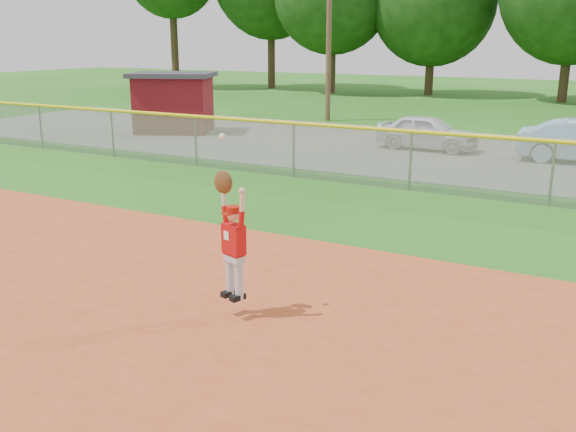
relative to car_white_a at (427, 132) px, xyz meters
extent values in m
plane|color=#236016|center=(1.44, -16.16, -0.62)|extent=(120.00, 120.00, 0.00)
cube|color=slate|center=(1.44, -0.16, -0.61)|extent=(44.00, 10.00, 0.03)
imported|color=silver|center=(0.00, 0.00, 0.00)|extent=(3.54, 1.59, 1.18)
cube|color=#550C11|center=(-10.32, -0.79, 0.50)|extent=(3.49, 3.13, 2.23)
cube|color=#333338|center=(-10.32, -0.79, 1.70)|extent=(3.96, 3.61, 0.18)
cube|color=gray|center=(1.44, -6.16, 0.13)|extent=(40.00, 0.03, 1.50)
cylinder|color=yellow|center=(1.44, -6.16, 0.88)|extent=(40.00, 0.10, 0.10)
cylinder|color=gray|center=(-11.90, -6.16, 0.13)|extent=(0.06, 0.06, 1.50)
cylinder|color=gray|center=(-8.56, -6.16, 0.13)|extent=(0.06, 0.06, 1.50)
cylinder|color=gray|center=(-5.23, -6.16, 0.13)|extent=(0.06, 0.06, 1.50)
cylinder|color=gray|center=(-1.90, -6.16, 0.13)|extent=(0.06, 0.06, 1.50)
cylinder|color=gray|center=(1.44, -6.16, 0.13)|extent=(0.06, 0.06, 1.50)
cylinder|color=gray|center=(4.77, -6.16, 0.13)|extent=(0.06, 0.06, 1.50)
cylinder|color=#4C3823|center=(-6.56, 5.84, 3.88)|extent=(0.24, 0.24, 9.00)
cylinder|color=#422D1C|center=(-25.81, 18.86, 2.31)|extent=(0.56, 0.56, 5.87)
cylinder|color=#422D1C|center=(-19.17, 22.25, 2.43)|extent=(0.56, 0.56, 6.10)
cylinder|color=#422D1C|center=(-13.19, 20.37, 1.59)|extent=(0.56, 0.56, 4.43)
cylinder|color=#422D1C|center=(-6.64, 22.02, 1.43)|extent=(0.56, 0.56, 4.11)
ellipsoid|color=#193F0F|center=(-6.64, 22.02, 5.45)|extent=(8.19, 8.19, 8.39)
cylinder|color=#422D1C|center=(1.97, 20.99, 1.70)|extent=(0.56, 0.56, 4.64)
cylinder|color=silver|center=(1.74, -14.72, -0.04)|extent=(0.15, 0.15, 0.54)
cylinder|color=silver|center=(1.93, -14.78, -0.04)|extent=(0.15, 0.15, 0.54)
cube|color=black|center=(1.73, -14.76, -0.27)|extent=(0.17, 0.24, 0.08)
cube|color=black|center=(1.92, -14.81, -0.27)|extent=(0.17, 0.24, 0.08)
cube|color=silver|center=(1.84, -14.75, 0.26)|extent=(0.31, 0.23, 0.11)
cube|color=maroon|center=(1.84, -14.75, 0.32)|extent=(0.33, 0.24, 0.04)
cube|color=#B10C0D|center=(1.84, -14.75, 0.53)|extent=(0.36, 0.26, 0.41)
cube|color=white|center=(1.77, -14.83, 0.58)|extent=(0.09, 0.04, 0.12)
sphere|color=beige|center=(1.84, -14.75, 0.88)|extent=(0.23, 0.23, 0.18)
cylinder|color=#961509|center=(1.84, -14.75, 0.93)|extent=(0.23, 0.23, 0.09)
cube|color=#961509|center=(1.81, -14.85, 0.89)|extent=(0.17, 0.14, 0.02)
cylinder|color=#B10C0D|center=(1.67, -14.70, 0.84)|extent=(0.12, 0.10, 0.22)
cylinder|color=beige|center=(1.65, -14.70, 1.07)|extent=(0.10, 0.09, 0.24)
ellipsoid|color=#4C2D14|center=(1.65, -14.70, 1.27)|extent=(0.30, 0.20, 0.32)
sphere|color=white|center=(1.65, -14.70, 1.87)|extent=(0.10, 0.10, 0.08)
cylinder|color=#B10C0D|center=(2.00, -14.81, 0.84)|extent=(0.12, 0.10, 0.22)
cylinder|color=beige|center=(2.02, -14.81, 1.07)|extent=(0.10, 0.09, 0.24)
sphere|color=beige|center=(2.02, -14.81, 1.22)|extent=(0.11, 0.11, 0.09)
camera|label=1|loc=(6.39, -21.53, 3.10)|focal=40.00mm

